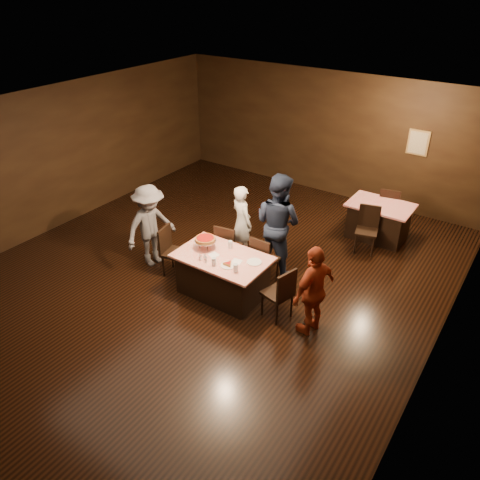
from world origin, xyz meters
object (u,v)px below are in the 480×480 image
(back_table, at_px, (378,221))
(diner_white_jacket, at_px, (242,222))
(diner_navy_hoodie, at_px, (278,223))
(glass_front_left, at_px, (214,262))
(chair_far_right, at_px, (265,259))
(diner_grey_knit, at_px, (150,226))
(chair_back_far, at_px, (389,207))
(chair_back_near, at_px, (367,230))
(diner_red_shirt, at_px, (314,290))
(glass_front_right, at_px, (236,268))
(pizza_stand, at_px, (205,239))
(chair_end_right, at_px, (278,292))
(chair_end_left, at_px, (175,252))
(main_table, at_px, (223,275))
(plate_empty, at_px, (254,262))
(chair_far_left, at_px, (229,246))
(glass_back, at_px, (230,245))

(back_table, relative_size, diner_white_jacket, 0.86)
(diner_navy_hoodie, relative_size, glass_front_left, 13.79)
(chair_far_right, height_order, diner_grey_knit, diner_grey_knit)
(back_table, height_order, chair_back_far, chair_back_far)
(chair_back_near, distance_m, glass_front_left, 3.44)
(diner_red_shirt, bearing_deg, chair_back_far, -164.48)
(diner_red_shirt, bearing_deg, glass_front_right, -65.92)
(back_table, bearing_deg, pizza_stand, -119.30)
(glass_front_right, bearing_deg, chair_end_right, 21.04)
(chair_end_right, relative_size, chair_back_near, 1.00)
(chair_end_left, relative_size, chair_back_near, 1.00)
(chair_end_left, relative_size, diner_navy_hoodie, 0.49)
(back_table, bearing_deg, glass_front_right, -106.10)
(diner_white_jacket, height_order, diner_grey_knit, diner_grey_knit)
(diner_white_jacket, bearing_deg, main_table, 133.39)
(diner_red_shirt, height_order, pizza_stand, diner_red_shirt)
(chair_back_near, relative_size, diner_grey_knit, 0.58)
(diner_grey_knit, xyz_separation_m, pizza_stand, (1.31, 0.01, 0.13))
(diner_white_jacket, height_order, plate_empty, diner_white_jacket)
(chair_back_far, xyz_separation_m, diner_grey_knit, (-3.24, -4.04, 0.34))
(chair_far_right, bearing_deg, chair_far_left, 1.53)
(chair_end_left, height_order, glass_front_right, chair_end_left)
(main_table, height_order, chair_back_near, chair_back_near)
(glass_front_right, height_order, glass_back, same)
(chair_end_right, height_order, glass_front_right, chair_end_right)
(diner_red_shirt, bearing_deg, chair_back_near, -163.21)
(chair_far_left, xyz_separation_m, diner_grey_knit, (-1.31, -0.71, 0.34))
(chair_far_right, height_order, diner_red_shirt, diner_red_shirt)
(diner_white_jacket, relative_size, diner_red_shirt, 0.99)
(chair_far_right, distance_m, glass_back, 0.73)
(chair_end_right, bearing_deg, main_table, -75.24)
(chair_end_left, height_order, glass_front_left, chair_end_left)
(chair_back_near, xyz_separation_m, plate_empty, (-0.98, -2.64, 0.30))
(diner_red_shirt, distance_m, glass_back, 1.80)
(chair_far_right, height_order, diner_navy_hoodie, diner_navy_hoodie)
(main_table, bearing_deg, glass_back, 99.46)
(chair_end_left, bearing_deg, main_table, -101.48)
(pizza_stand, bearing_deg, diner_grey_knit, -179.68)
(diner_navy_hoodie, distance_m, plate_empty, 1.14)
(back_table, height_order, plate_empty, plate_empty)
(chair_far_left, bearing_deg, chair_far_right, 170.63)
(chair_end_left, height_order, diner_grey_knit, diner_grey_knit)
(back_table, xyz_separation_m, chair_end_left, (-2.63, -3.49, 0.09))
(chair_back_near, distance_m, plate_empty, 2.83)
(back_table, bearing_deg, chair_far_left, -125.17)
(chair_end_right, height_order, glass_front_left, chair_end_right)
(chair_end_right, relative_size, plate_empty, 3.80)
(chair_far_right, height_order, glass_front_left, chair_far_right)
(chair_far_left, distance_m, plate_empty, 1.16)
(chair_back_far, bearing_deg, diner_navy_hoodie, 55.69)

